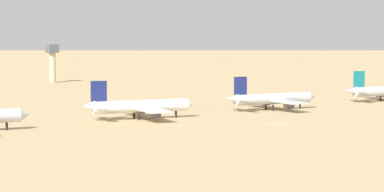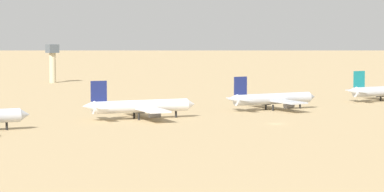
# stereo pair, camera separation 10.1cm
# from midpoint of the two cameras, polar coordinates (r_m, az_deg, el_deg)

# --- Properties ---
(ground) EXTENTS (4000.00, 4000.00, 0.00)m
(ground) POSITION_cam_midpoint_polar(r_m,az_deg,el_deg) (248.02, 5.53, -1.84)
(ground) COLOR tan
(ridge_east) EXTENTS (377.04, 286.69, 82.68)m
(ridge_east) POSITION_cam_midpoint_polar(r_m,az_deg,el_deg) (1292.92, -4.37, 5.19)
(ridge_east) COLOR #8E6E62
(ridge_east) RESTS_ON ground
(parked_jet_navy_3) EXTENTS (35.59, 30.47, 11.83)m
(parked_jet_navy_3) POSITION_cam_midpoint_polar(r_m,az_deg,el_deg) (259.57, -3.47, -0.68)
(parked_jet_navy_3) COLOR white
(parked_jet_navy_3) RESTS_ON ground
(parked_jet_navy_4) EXTENTS (34.72, 29.40, 11.46)m
(parked_jet_navy_4) POSITION_cam_midpoint_polar(r_m,az_deg,el_deg) (288.57, 5.28, -0.19)
(parked_jet_navy_4) COLOR silver
(parked_jet_navy_4) RESTS_ON ground
(control_tower) EXTENTS (5.20, 5.20, 18.96)m
(control_tower) POSITION_cam_midpoint_polar(r_m,az_deg,el_deg) (431.76, -9.19, 2.38)
(control_tower) COLOR #C6B793
(control_tower) RESTS_ON ground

